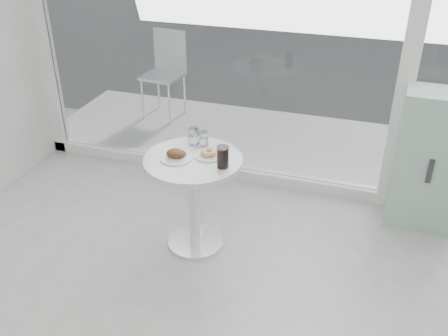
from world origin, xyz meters
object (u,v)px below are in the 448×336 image
(main_table, at_px, (194,184))
(plate_fritter, at_px, (177,155))
(cola_glass, at_px, (223,157))
(water_tumbler_a, at_px, (194,137))
(mint_cabinet, at_px, (429,160))
(plate_donut, at_px, (209,154))
(patio_chair, at_px, (166,68))
(water_tumbler_b, at_px, (203,139))

(main_table, height_order, plate_fritter, plate_fritter)
(cola_glass, bearing_deg, water_tumbler_a, 139.17)
(mint_cabinet, relative_size, water_tumbler_a, 8.88)
(plate_fritter, height_order, plate_donut, plate_fritter)
(cola_glass, bearing_deg, plate_fritter, 177.18)
(patio_chair, height_order, plate_fritter, patio_chair)
(mint_cabinet, bearing_deg, patio_chair, 156.49)
(main_table, relative_size, mint_cabinet, 0.67)
(main_table, distance_m, plate_fritter, 0.27)
(water_tumbler_b, distance_m, cola_glass, 0.36)
(mint_cabinet, bearing_deg, main_table, -150.30)
(water_tumbler_a, bearing_deg, water_tumbler_b, -5.14)
(plate_fritter, bearing_deg, mint_cabinet, 27.27)
(water_tumbler_b, xyz_separation_m, cola_glass, (0.24, -0.27, 0.03))
(main_table, distance_m, water_tumbler_b, 0.35)
(cola_glass, bearing_deg, main_table, 167.29)
(mint_cabinet, distance_m, water_tumbler_b, 1.81)
(main_table, bearing_deg, water_tumbler_a, 108.97)
(plate_fritter, bearing_deg, water_tumbler_a, 82.59)
(water_tumbler_a, distance_m, cola_glass, 0.42)
(main_table, xyz_separation_m, mint_cabinet, (1.67, 0.88, 0.02))
(plate_fritter, bearing_deg, cola_glass, -2.82)
(cola_glass, bearing_deg, patio_chair, 122.18)
(plate_donut, distance_m, water_tumbler_b, 0.18)
(main_table, bearing_deg, patio_chair, 118.18)
(patio_chair, xyz_separation_m, plate_fritter, (1.09, -2.28, 0.18))
(plate_fritter, relative_size, cola_glass, 1.49)
(water_tumbler_a, bearing_deg, plate_donut, -42.36)
(patio_chair, height_order, cola_glass, patio_chair)
(patio_chair, distance_m, water_tumbler_b, 2.37)
(mint_cabinet, bearing_deg, plate_donut, -150.60)
(patio_chair, relative_size, cola_glass, 6.24)
(plate_donut, bearing_deg, cola_glass, -38.89)
(patio_chair, bearing_deg, plate_donut, -52.27)
(mint_cabinet, distance_m, plate_donut, 1.78)
(plate_donut, bearing_deg, water_tumbler_b, 121.78)
(patio_chair, relative_size, plate_fritter, 4.18)
(main_table, bearing_deg, water_tumbler_b, 88.87)
(patio_chair, distance_m, cola_glass, 2.73)
(water_tumbler_a, relative_size, cola_glass, 0.82)
(main_table, xyz_separation_m, water_tumbler_a, (-0.08, 0.22, 0.28))
(plate_fritter, bearing_deg, plate_donut, 25.67)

